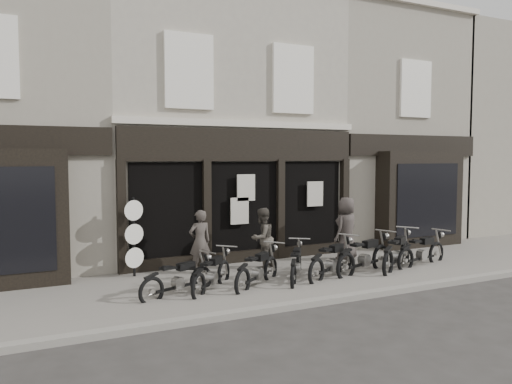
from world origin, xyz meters
name	(u,v)px	position (x,y,z in m)	size (l,w,h in m)	color
ground_plane	(296,290)	(0.00, 0.00, 0.00)	(90.00, 90.00, 0.00)	#2D2B28
pavement	(278,279)	(0.00, 0.90, 0.06)	(30.00, 4.20, 0.12)	slate
kerb	(326,301)	(0.00, -1.25, 0.07)	(30.00, 0.25, 0.13)	gray
central_building	(207,128)	(0.00, 5.95, 4.08)	(7.30, 6.22, 8.34)	#A6A08F
neighbour_right	(361,133)	(6.35, 5.90, 4.04)	(5.60, 6.73, 8.34)	gray
filler_right	(501,136)	(14.50, 6.00, 4.10)	(11.00, 6.00, 8.20)	gray
motorcycle_0	(178,282)	(-2.72, 0.43, 0.38)	(1.88, 0.97, 0.95)	black
motorcycle_1	(212,277)	(-1.88, 0.54, 0.38)	(1.58, 1.59, 0.97)	black
motorcycle_2	(258,273)	(-0.79, 0.41, 0.40)	(1.80, 1.47, 1.00)	black
motorcycle_3	(296,267)	(0.31, 0.51, 0.39)	(1.42, 1.80, 0.99)	black
motorcycle_4	(332,264)	(1.27, 0.38, 0.42)	(2.04, 1.30, 1.07)	black
motorcycle_5	(365,259)	(2.30, 0.39, 0.44)	(2.25, 1.05, 1.12)	black
motorcycle_6	(397,256)	(3.37, 0.35, 0.45)	(2.09, 1.53, 1.13)	black
motorcycle_7	(422,254)	(4.27, 0.36, 0.41)	(2.13, 0.79, 1.04)	black
man_left	(200,242)	(-1.63, 2.11, 0.94)	(0.60, 0.39, 1.64)	#3F3833
man_centre	(262,238)	(0.08, 1.95, 0.93)	(0.79, 0.62, 1.63)	#464038
man_right	(346,229)	(2.76, 1.82, 1.04)	(0.90, 0.58, 1.83)	#3D3633
advert_sign_post	(134,241)	(-3.23, 2.47, 1.03)	(0.50, 0.33, 2.11)	black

